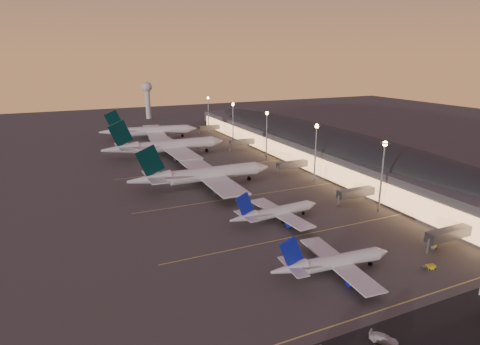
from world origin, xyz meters
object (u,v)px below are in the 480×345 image
airliner_wide_far (149,131)px  baggage_tug_b (434,246)px  airliner_wide_near (203,175)px  baggage_tug_a (429,267)px  airliner_narrow_north (275,212)px  radar_tower (147,94)px  airliner_wide_mid (166,146)px  airliner_narrow_south (332,262)px  service_van_c (384,339)px

airliner_wide_far → baggage_tug_b: bearing=-71.7°
airliner_wide_near → baggage_tug_a: airliner_wide_near is taller
airliner_narrow_north → radar_tower: bearing=82.5°
airliner_wide_mid → radar_tower: bearing=80.2°
radar_tower → baggage_tug_a: radar_tower is taller
baggage_tug_a → baggage_tug_b: baggage_tug_a is taller
airliner_wide_far → radar_tower: 96.04m
airliner_narrow_south → airliner_wide_near: airliner_wide_near is taller
baggage_tug_a → service_van_c: size_ratio=0.66×
airliner_wide_far → radar_tower: radar_tower is taller
airliner_narrow_south → baggage_tug_b: size_ratio=10.03×
airliner_wide_mid → radar_tower: 148.76m
airliner_wide_near → airliner_wide_mid: bearing=90.8°
airliner_wide_near → airliner_narrow_north: bearing=-77.9°
airliner_wide_mid → service_van_c: size_ratio=12.33×
airliner_narrow_south → airliner_wide_mid: (-6.36, 141.47, 2.54)m
airliner_wide_near → baggage_tug_b: bearing=-62.5°
airliner_narrow_south → airliner_wide_mid: bearing=97.2°
airliner_wide_near → service_van_c: airliner_wide_near is taller
airliner_narrow_north → airliner_wide_far: (-7.58, 159.29, 2.12)m
airliner_narrow_south → radar_tower: bearing=91.6°
baggage_tug_a → baggage_tug_b: size_ratio=1.08×
airliner_narrow_south → airliner_wide_near: size_ratio=0.54×
baggage_tug_b → service_van_c: 49.66m
airliner_narrow_south → airliner_wide_near: (-5.95, 81.70, 2.04)m
airliner_narrow_south → airliner_wide_mid: 141.63m
airliner_wide_near → radar_tower: bearing=84.5°
airliner_narrow_south → baggage_tug_b: bearing=3.9°
airliner_wide_far → service_van_c: airliner_wide_far is taller
airliner_narrow_south → radar_tower: (15.33, 287.75, 18.71)m
baggage_tug_a → service_van_c: (-31.51, -16.70, 0.34)m
airliner_wide_near → baggage_tug_b: (42.15, -82.15, -4.76)m
radar_tower → service_van_c: radar_tower is taller
airliner_wide_near → radar_tower: size_ratio=1.94×
airliner_wide_near → airliner_narrow_south: bearing=-85.5°
airliner_wide_mid → baggage_tug_b: size_ratio=20.23×
airliner_wide_near → baggage_tug_b: airliner_wide_near is taller
airliner_narrow_south → service_van_c: size_ratio=6.12×
airliner_wide_far → baggage_tug_b: size_ratio=18.86×
airliner_wide_mid → radar_tower: radar_tower is taller
airliner_wide_near → radar_tower: 207.81m
airliner_narrow_south → baggage_tug_a: airliner_narrow_south is taller
airliner_wide_far → baggage_tug_a: airliner_wide_far is taller
airliner_narrow_north → airliner_wide_near: bearing=96.9°
radar_tower → baggage_tug_a: bearing=-88.2°
airliner_narrow_north → baggage_tug_a: (21.20, -44.54, -2.71)m
baggage_tug_a → airliner_wide_near: bearing=121.3°
airliner_narrow_south → service_van_c: 26.37m
airliner_wide_mid → baggage_tug_a: (31.14, -150.16, -5.23)m
airliner_narrow_north → baggage_tug_a: bearing=-69.4°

